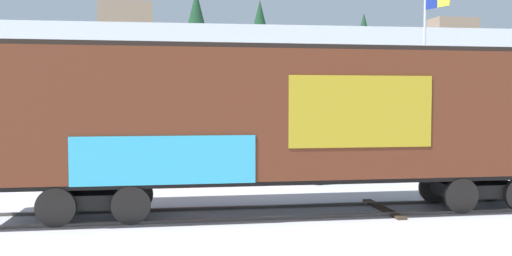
% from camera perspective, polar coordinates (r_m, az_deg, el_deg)
% --- Properties ---
extents(ground_plane, '(260.00, 260.00, 0.00)m').
position_cam_1_polar(ground_plane, '(14.24, 6.32, -8.93)').
color(ground_plane, silver).
extents(track, '(60.02, 3.80, 0.08)m').
position_cam_1_polar(track, '(14.22, 5.98, -8.78)').
color(track, '#4C4742').
rests_on(track, ground_plane).
extents(freight_car, '(16.01, 3.24, 4.37)m').
position_cam_1_polar(freight_car, '(13.84, 4.45, 1.22)').
color(freight_car, '#5B2B19').
rests_on(freight_car, ground_plane).
extents(flagpole, '(0.65, 1.43, 8.30)m').
position_cam_1_polar(flagpole, '(26.24, 18.01, 8.08)').
color(flagpole, silver).
rests_on(flagpole, ground_plane).
extents(hillside, '(118.00, 31.48, 16.71)m').
position_cam_1_polar(hillside, '(79.20, -4.64, 5.14)').
color(hillside, silver).
rests_on(hillside, ground_plane).
extents(parked_car_red, '(4.67, 2.11, 1.80)m').
position_cam_1_polar(parked_car_red, '(19.12, -8.05, -3.26)').
color(parked_car_red, '#B21E1E').
rests_on(parked_car_red, ground_plane).
extents(parked_car_green, '(4.13, 2.12, 1.62)m').
position_cam_1_polar(parked_car_green, '(19.92, 9.58, -3.20)').
color(parked_car_green, '#1E5933').
rests_on(parked_car_green, ground_plane).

